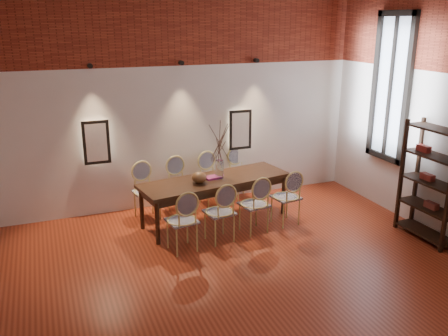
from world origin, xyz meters
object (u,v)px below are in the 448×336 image
object	(u,v)px
bowl	(199,177)
chair_near_d	(286,197)
chair_near_b	(219,212)
chair_far_c	(212,180)
vase	(220,169)
chair_near_c	(254,204)
chair_far_a	(147,192)
chair_far_b	(181,186)
book	(213,177)
shelving_rack	(432,183)
dining_table	(215,200)
chair_near_a	(182,221)
chair_far_d	(241,174)

from	to	relation	value
bowl	chair_near_d	bearing A→B (deg)	-17.54
chair_near_b	chair_far_c	distance (m)	1.51
vase	chair_near_c	bearing A→B (deg)	-62.26
chair_near_b	chair_far_a	distance (m)	1.51
chair_near_c	chair_far_c	xyz separation A→B (m)	(-0.22, 1.35, 0.00)
chair_far_c	chair_far_b	bearing A→B (deg)	-0.00
chair_far_c	book	bearing A→B (deg)	62.21
shelving_rack	chair_near_c	bearing A→B (deg)	153.26
chair_near_b	chair_near_c	distance (m)	0.63
chair_far_a	vase	world-z (taller)	vase
dining_table	chair_far_c	world-z (taller)	chair_far_c
chair_far_a	bowl	xyz separation A→B (m)	(0.73, -0.63, 0.37)
chair_near_b	chair_far_c	xyz separation A→B (m)	(0.40, 1.45, 0.00)
chair_near_d	chair_near_c	bearing A→B (deg)	-180.00
chair_near_c	vase	size ratio (longest dim) A/B	3.13
chair_near_a	chair_far_a	size ratio (longest dim) A/B	1.00
chair_near_d	chair_near_b	bearing A→B (deg)	180.00
chair_near_a	chair_far_d	xyz separation A→B (m)	(1.65, 1.65, 0.00)
chair_near_a	chair_far_c	world-z (taller)	same
vase	chair_far_b	bearing A→B (deg)	129.24
chair_near_a	bowl	size ratio (longest dim) A/B	3.92
chair_far_c	chair_far_d	distance (m)	0.63
chair_near_c	chair_near_d	world-z (taller)	same
vase	book	bearing A→B (deg)	170.79
chair_near_b	vase	size ratio (longest dim) A/B	3.13
dining_table	chair_near_d	xyz separation A→B (m)	(1.04, -0.53, 0.09)
chair_near_d	book	xyz separation A→B (m)	(-1.07, 0.56, 0.30)
chair_near_d	chair_far_b	size ratio (longest dim) A/B	1.00
vase	shelving_rack	distance (m)	3.28
chair_far_b	vase	size ratio (longest dim) A/B	3.13
dining_table	chair_far_d	bearing A→B (deg)	35.97
chair_near_d	vase	world-z (taller)	vase
dining_table	chair_near_b	size ratio (longest dim) A/B	2.67
chair_near_c	chair_far_a	world-z (taller)	same
chair_near_c	shelving_rack	world-z (taller)	shelving_rack
chair_near_a	chair_near_c	size ratio (longest dim) A/B	1.00
chair_near_a	chair_far_a	world-z (taller)	same
chair_near_c	chair_far_a	bearing A→B (deg)	132.57
chair_far_a	vase	size ratio (longest dim) A/B	3.13
bowl	dining_table	bearing A→B (deg)	17.91
chair_far_d	bowl	bearing A→B (deg)	30.13
chair_far_a	book	bearing A→B (deg)	144.73
chair_far_d	chair_far_b	bearing A→B (deg)	0.00
dining_table	bowl	bearing A→B (deg)	-171.17
chair_near_c	chair_far_d	world-z (taller)	same
shelving_rack	bowl	bearing A→B (deg)	150.72
vase	shelving_rack	bearing A→B (deg)	-33.22
book	chair_near_a	bearing A→B (deg)	-132.72
chair_near_a	chair_far_b	xyz separation A→B (m)	(0.40, 1.45, 0.00)
chair_far_d	chair_far_c	bearing A→B (deg)	0.00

